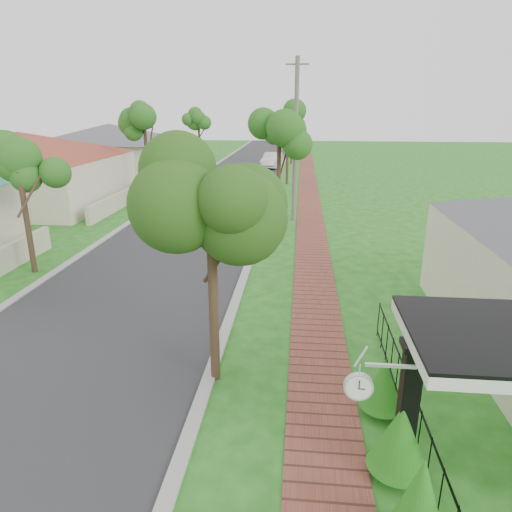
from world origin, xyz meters
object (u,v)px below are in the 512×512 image
at_px(utility_pole, 295,141).
at_px(parked_car_red, 251,185).
at_px(porch_post, 407,417).
at_px(parked_car_white, 272,160).
at_px(near_tree, 210,207).
at_px(station_clock, 361,385).

bearing_deg(utility_pole, parked_car_red, 112.99).
relative_size(porch_post, utility_pole, 0.30).
height_order(parked_car_white, near_tree, near_tree).
bearing_deg(porch_post, near_tree, 146.31).
bearing_deg(utility_pole, parked_car_white, 96.71).
xyz_separation_m(porch_post, near_tree, (-3.75, 2.50, 2.99)).
relative_size(parked_car_red, near_tree, 0.78).
height_order(porch_post, station_clock, porch_post).
height_order(porch_post, parked_car_red, porch_post).
relative_size(porch_post, near_tree, 0.49).
xyz_separation_m(near_tree, station_clock, (2.88, -2.90, -2.16)).
bearing_deg(parked_car_red, parked_car_white, 99.07).
distance_m(parked_car_white, station_clock, 41.85).
bearing_deg(parked_car_white, near_tree, -80.27).
xyz_separation_m(parked_car_white, station_clock, (4.07, -41.63, 1.19)).
height_order(near_tree, station_clock, near_tree).
bearing_deg(near_tree, utility_pole, 84.61).
distance_m(parked_car_red, station_clock, 26.90).
bearing_deg(parked_car_red, utility_pole, -55.82).
bearing_deg(station_clock, parked_car_red, 99.92).
height_order(porch_post, near_tree, near_tree).
xyz_separation_m(parked_car_white, utility_pole, (2.68, -22.82, 3.56)).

